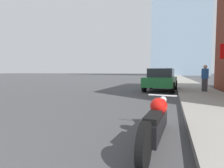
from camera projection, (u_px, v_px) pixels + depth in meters
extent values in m
cube|color=gray|center=(180.00, 78.00, 36.63)|extent=(2.48, 240.00, 0.15)
cube|color=#8CA5BC|center=(180.00, 3.00, 76.11)|extent=(21.98, 21.98, 63.41)
cylinder|color=black|center=(163.00, 114.00, 4.05)|extent=(0.15, 0.65, 0.64)
cylinder|color=black|center=(144.00, 146.00, 2.30)|extent=(0.15, 0.65, 0.64)
cube|color=black|center=(156.00, 125.00, 3.17)|extent=(0.34, 1.46, 0.33)
sphere|color=red|center=(159.00, 106.00, 3.42)|extent=(0.33, 0.33, 0.33)
cube|color=black|center=(153.00, 117.00, 2.87)|extent=(0.26, 0.68, 0.10)
sphere|color=silver|center=(163.00, 100.00, 4.05)|extent=(0.16, 0.16, 0.16)
cylinder|color=silver|center=(162.00, 96.00, 3.92)|extent=(0.62, 0.08, 0.04)
cube|color=#1E6B33|center=(161.00, 81.00, 12.09)|extent=(2.17, 3.98, 0.61)
cube|color=#23282D|center=(161.00, 73.00, 12.05)|extent=(1.73, 1.96, 0.59)
cylinder|color=black|center=(151.00, 84.00, 13.55)|extent=(0.26, 0.72, 0.70)
cylinder|color=black|center=(176.00, 85.00, 12.84)|extent=(0.26, 0.72, 0.70)
cylinder|color=black|center=(144.00, 87.00, 11.38)|extent=(0.26, 0.72, 0.70)
cylinder|color=black|center=(173.00, 88.00, 10.67)|extent=(0.26, 0.72, 0.70)
cube|color=gold|center=(164.00, 77.00, 21.93)|extent=(1.89, 4.26, 0.69)
cube|color=#23282D|center=(165.00, 72.00, 21.89)|extent=(1.52, 2.08, 0.60)
cylinder|color=black|center=(158.00, 79.00, 23.42)|extent=(0.24, 0.69, 0.68)
cylinder|color=black|center=(171.00, 80.00, 22.98)|extent=(0.24, 0.69, 0.68)
cylinder|color=black|center=(158.00, 80.00, 20.93)|extent=(0.24, 0.69, 0.68)
cylinder|color=black|center=(172.00, 80.00, 20.50)|extent=(0.24, 0.69, 0.68)
cube|color=silver|center=(167.00, 76.00, 33.08)|extent=(1.83, 4.16, 0.68)
cube|color=#23282D|center=(167.00, 72.00, 33.03)|extent=(1.52, 2.01, 0.64)
cylinder|color=black|center=(163.00, 77.00, 34.58)|extent=(0.21, 0.61, 0.61)
cylinder|color=black|center=(172.00, 77.00, 34.01)|extent=(0.21, 0.61, 0.61)
cylinder|color=black|center=(162.00, 78.00, 32.19)|extent=(0.21, 0.61, 0.61)
cylinder|color=black|center=(171.00, 78.00, 31.61)|extent=(0.21, 0.61, 0.61)
cube|color=#38383D|center=(205.00, 85.00, 10.45)|extent=(0.29, 0.20, 0.76)
cube|color=#235193|center=(205.00, 74.00, 10.41)|extent=(0.36, 0.20, 0.60)
sphere|color=tan|center=(205.00, 67.00, 10.38)|extent=(0.22, 0.22, 0.22)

